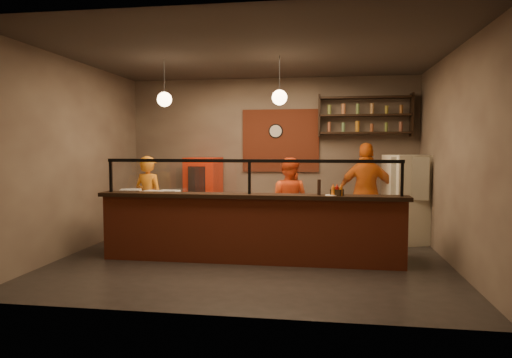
% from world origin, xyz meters
% --- Properties ---
extents(floor, '(6.00, 6.00, 0.00)m').
position_xyz_m(floor, '(0.00, 0.00, 0.00)').
color(floor, black).
rests_on(floor, ground).
extents(ceiling, '(6.00, 6.00, 0.00)m').
position_xyz_m(ceiling, '(0.00, 0.00, 3.20)').
color(ceiling, '#3A332D').
rests_on(ceiling, wall_back).
extents(wall_back, '(6.00, 0.00, 6.00)m').
position_xyz_m(wall_back, '(0.00, 2.50, 1.60)').
color(wall_back, '#7A6B5A').
rests_on(wall_back, floor).
extents(wall_left, '(0.00, 5.00, 5.00)m').
position_xyz_m(wall_left, '(-3.00, 0.00, 1.60)').
color(wall_left, '#7A6B5A').
rests_on(wall_left, floor).
extents(wall_right, '(0.00, 5.00, 5.00)m').
position_xyz_m(wall_right, '(3.00, 0.00, 1.60)').
color(wall_right, '#7A6B5A').
rests_on(wall_right, floor).
extents(wall_front, '(6.00, 0.00, 6.00)m').
position_xyz_m(wall_front, '(0.00, -2.50, 1.60)').
color(wall_front, '#7A6B5A').
rests_on(wall_front, floor).
extents(brick_patch, '(1.60, 0.04, 1.30)m').
position_xyz_m(brick_patch, '(0.20, 2.47, 1.90)').
color(brick_patch, brown).
rests_on(brick_patch, wall_back).
extents(service_counter, '(4.60, 0.25, 1.00)m').
position_xyz_m(service_counter, '(0.00, -0.30, 0.50)').
color(service_counter, brown).
rests_on(service_counter, floor).
extents(counter_ledge, '(4.70, 0.37, 0.06)m').
position_xyz_m(counter_ledge, '(0.00, -0.30, 1.03)').
color(counter_ledge, black).
rests_on(counter_ledge, service_counter).
extents(worktop_cabinet, '(4.60, 0.75, 0.85)m').
position_xyz_m(worktop_cabinet, '(0.00, 0.20, 0.42)').
color(worktop_cabinet, gray).
rests_on(worktop_cabinet, floor).
extents(worktop, '(4.60, 0.75, 0.05)m').
position_xyz_m(worktop, '(0.00, 0.20, 0.88)').
color(worktop, white).
rests_on(worktop, worktop_cabinet).
extents(sneeze_guard, '(4.50, 0.05, 0.52)m').
position_xyz_m(sneeze_guard, '(0.00, -0.30, 1.37)').
color(sneeze_guard, white).
rests_on(sneeze_guard, counter_ledge).
extents(wall_shelving, '(1.84, 0.28, 0.85)m').
position_xyz_m(wall_shelving, '(1.90, 2.32, 2.40)').
color(wall_shelving, black).
rests_on(wall_shelving, wall_back).
extents(wall_clock, '(0.30, 0.04, 0.30)m').
position_xyz_m(wall_clock, '(0.10, 2.46, 2.10)').
color(wall_clock, black).
rests_on(wall_clock, wall_back).
extents(pendant_left, '(0.24, 0.24, 0.77)m').
position_xyz_m(pendant_left, '(-1.50, 0.20, 2.55)').
color(pendant_left, black).
rests_on(pendant_left, ceiling).
extents(pendant_right, '(0.24, 0.24, 0.77)m').
position_xyz_m(pendant_right, '(0.40, 0.20, 2.55)').
color(pendant_right, black).
rests_on(pendant_right, ceiling).
extents(cook_left, '(0.67, 0.54, 1.61)m').
position_xyz_m(cook_left, '(-2.05, 0.83, 0.80)').
color(cook_left, orange).
rests_on(cook_left, floor).
extents(cook_mid, '(0.90, 0.78, 1.58)m').
position_xyz_m(cook_mid, '(0.48, 1.11, 0.79)').
color(cook_mid, '#D74114').
rests_on(cook_mid, floor).
extents(cook_right, '(1.09, 0.47, 1.85)m').
position_xyz_m(cook_right, '(1.89, 1.51, 0.92)').
color(cook_right, '#C95613').
rests_on(cook_right, floor).
extents(fridge, '(0.86, 0.83, 1.62)m').
position_xyz_m(fridge, '(2.60, 1.55, 0.81)').
color(fridge, beige).
rests_on(fridge, floor).
extents(red_cooler, '(0.73, 0.68, 1.55)m').
position_xyz_m(red_cooler, '(-1.38, 2.15, 0.77)').
color(red_cooler, red).
rests_on(red_cooler, floor).
extents(pizza_dough, '(0.54, 0.54, 0.01)m').
position_xyz_m(pizza_dough, '(0.06, 0.25, 0.91)').
color(pizza_dough, beige).
rests_on(pizza_dough, worktop).
extents(prep_tub_a, '(0.32, 0.26, 0.15)m').
position_xyz_m(prep_tub_a, '(-1.42, 0.15, 0.98)').
color(prep_tub_a, silver).
rests_on(prep_tub_a, worktop).
extents(prep_tub_b, '(0.38, 0.33, 0.16)m').
position_xyz_m(prep_tub_b, '(-2.10, 0.15, 0.98)').
color(prep_tub_b, silver).
rests_on(prep_tub_b, worktop).
extents(prep_tub_c, '(0.37, 0.32, 0.16)m').
position_xyz_m(prep_tub_c, '(-1.65, 0.00, 0.98)').
color(prep_tub_c, white).
rests_on(prep_tub_c, worktop).
extents(rolling_pin, '(0.34, 0.18, 0.06)m').
position_xyz_m(rolling_pin, '(-0.39, 0.23, 0.93)').
color(rolling_pin, gold).
rests_on(rolling_pin, worktop).
extents(condiment_caddy, '(0.20, 0.19, 0.09)m').
position_xyz_m(condiment_caddy, '(1.30, -0.32, 1.11)').
color(condiment_caddy, black).
rests_on(condiment_caddy, counter_ledge).
extents(pepper_mill, '(0.06, 0.06, 0.23)m').
position_xyz_m(pepper_mill, '(1.04, -0.28, 1.17)').
color(pepper_mill, black).
rests_on(pepper_mill, counter_ledge).
extents(small_plate, '(0.20, 0.20, 0.01)m').
position_xyz_m(small_plate, '(1.21, -0.36, 1.07)').
color(small_plate, white).
rests_on(small_plate, counter_ledge).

